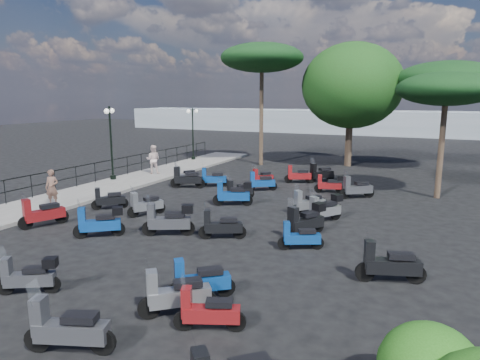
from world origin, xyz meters
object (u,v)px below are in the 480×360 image
at_px(scooter_19, 200,281).
at_px(scooter_29, 329,184).
at_px(scooter_18, 176,295).
at_px(pine_2, 262,58).
at_px(woman, 52,188).
at_px(scooter_13, 29,276).
at_px(scooter_8, 146,205).
at_px(scooter_17, 298,175).
at_px(pedestrian_far, 153,159).
at_px(scooter_21, 305,221).
at_px(scooter_23, 321,174).
at_px(scooter_9, 239,191).
at_px(pine_0, 350,74).
at_px(scooter_10, 187,179).
at_px(lamp_post_2, 193,130).
at_px(scooter_11, 262,177).
at_px(scooter_14, 221,226).
at_px(scooter_3, 109,200).
at_px(scooter_7, 169,220).
at_px(scooter_22, 356,188).
at_px(scooter_25, 208,312).
at_px(scooter_27, 325,209).
at_px(lamp_post_1, 111,138).
at_px(scooter_16, 261,182).
at_px(scooter_1, 100,223).
at_px(pine_1, 447,79).
at_px(scooter_5, 185,176).
at_px(broadleaf_tree, 352,86).
at_px(pine_3, 446,89).
at_px(scooter_12, 67,329).
at_px(scooter_26, 389,264).
at_px(scooter_2, 42,214).
at_px(scooter_4, 213,178).
at_px(scooter_15, 233,194).

distance_m(scooter_19, scooter_29, 12.90).
xyz_separation_m(scooter_18, pine_2, (-6.49, 20.88, 6.95)).
distance_m(woman, scooter_13, 8.82).
xyz_separation_m(scooter_8, scooter_17, (3.65, 9.17, 0.00)).
bearing_deg(scooter_17, pedestrian_far, 77.05).
height_order(scooter_21, scooter_23, scooter_21).
xyz_separation_m(scooter_9, pine_0, (2.59, 12.50, 5.93)).
bearing_deg(scooter_10, scooter_13, 173.60).
xyz_separation_m(lamp_post_2, scooter_11, (8.07, -5.99, -1.94)).
distance_m(scooter_14, scooter_17, 10.48).
xyz_separation_m(scooter_3, scooter_7, (4.44, -1.93, 0.13)).
xyz_separation_m(scooter_22, scooter_25, (-0.66, -13.41, -0.07)).
relative_size(scooter_11, scooter_13, 0.88).
relative_size(scooter_3, scooter_19, 0.91).
bearing_deg(scooter_13, scooter_27, -59.44).
xyz_separation_m(lamp_post_1, scooter_27, (13.06, -2.85, -2.00)).
distance_m(scooter_11, scooter_16, 1.61).
xyz_separation_m(scooter_1, pine_1, (10.63, 19.50, 5.40)).
relative_size(scooter_5, scooter_10, 0.81).
bearing_deg(scooter_11, scooter_7, 131.23).
distance_m(scooter_13, broadleaf_tree, 24.32).
height_order(scooter_16, scooter_21, scooter_21).
height_order(woman, pine_3, pine_3).
height_order(scooter_7, scooter_9, scooter_7).
bearing_deg(scooter_12, scooter_3, 17.37).
bearing_deg(scooter_27, pedestrian_far, 9.91).
bearing_deg(scooter_26, scooter_7, 65.35).
xyz_separation_m(lamp_post_1, scooter_7, (8.51, -6.82, -1.96)).
bearing_deg(scooter_23, scooter_25, 136.27).
bearing_deg(scooter_9, scooter_11, -45.35).
bearing_deg(pine_3, scooter_1, -132.70).
xyz_separation_m(scooter_12, scooter_27, (2.29, 10.68, 0.02)).
height_order(scooter_2, scooter_13, scooter_2).
xyz_separation_m(scooter_5, scooter_23, (6.73, 3.75, 0.04)).
distance_m(scooter_2, pine_0, 21.73).
bearing_deg(scooter_29, scooter_5, 82.10).
distance_m(scooter_2, scooter_10, 8.33).
xyz_separation_m(lamp_post_1, scooter_19, (11.93, -10.55, -2.06)).
height_order(scooter_21, scooter_25, scooter_21).
bearing_deg(woman, scooter_16, 27.05).
xyz_separation_m(scooter_4, scooter_8, (0.26, -6.26, -0.00)).
relative_size(scooter_23, scooter_26, 0.82).
bearing_deg(scooter_17, scooter_14, 159.52).
distance_m(woman, scooter_26, 14.31).
relative_size(lamp_post_2, scooter_15, 2.29).
bearing_deg(scooter_4, scooter_17, -79.05).
relative_size(scooter_2, pine_2, 0.20).
height_order(scooter_2, scooter_22, scooter_2).
distance_m(scooter_14, scooter_21, 2.95).
relative_size(scooter_3, scooter_5, 0.86).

